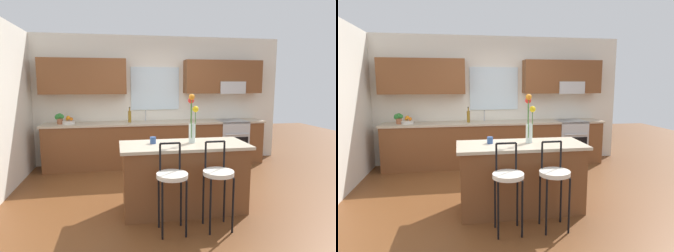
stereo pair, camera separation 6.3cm
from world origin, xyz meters
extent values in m
plane|color=brown|center=(0.00, 0.00, 0.00)|extent=(14.00, 14.00, 0.00)
cube|color=silver|center=(0.00, 2.06, 1.35)|extent=(5.60, 0.12, 2.70)
cube|color=brown|center=(-1.46, 1.83, 1.85)|extent=(1.68, 0.34, 0.70)
cube|color=brown|center=(1.46, 1.83, 1.85)|extent=(1.68, 0.34, 0.70)
cube|color=silver|center=(0.00, 1.99, 1.60)|extent=(1.03, 0.03, 0.90)
cube|color=#B7BABC|center=(1.63, 1.80, 1.62)|extent=(0.56, 0.36, 0.26)
cube|color=brown|center=(0.00, 1.70, 0.44)|extent=(4.50, 0.60, 0.88)
cube|color=#BCAD93|center=(0.00, 1.70, 0.90)|extent=(4.56, 0.64, 0.04)
cube|color=#B7BABC|center=(-0.23, 1.70, 0.85)|extent=(0.54, 0.38, 0.11)
cylinder|color=#B7BABC|center=(-0.23, 1.86, 1.03)|extent=(0.02, 0.02, 0.22)
cylinder|color=#B7BABC|center=(-0.23, 1.80, 1.14)|extent=(0.02, 0.12, 0.02)
cube|color=#B7BABC|center=(1.63, 1.68, 0.46)|extent=(0.60, 0.60, 0.92)
cube|color=black|center=(1.63, 1.38, 0.40)|extent=(0.52, 0.02, 0.40)
cylinder|color=#B7BABC|center=(1.63, 1.35, 0.66)|extent=(0.50, 0.02, 0.02)
cube|color=brown|center=(0.04, -0.53, 0.44)|extent=(1.62, 0.66, 0.88)
cube|color=#BCAD93|center=(0.04, -0.53, 0.90)|extent=(1.70, 0.74, 0.04)
cylinder|color=black|center=(-0.37, -1.25, 0.33)|extent=(0.02, 0.02, 0.66)
cylinder|color=black|center=(-0.10, -1.25, 0.33)|extent=(0.02, 0.02, 0.66)
cylinder|color=black|center=(-0.37, -0.98, 0.33)|extent=(0.02, 0.02, 0.66)
cylinder|color=black|center=(-0.10, -0.98, 0.33)|extent=(0.02, 0.02, 0.66)
cylinder|color=silver|center=(-0.23, -1.12, 0.69)|extent=(0.36, 0.36, 0.05)
cylinder|color=black|center=(-0.35, -0.98, 0.87)|extent=(0.02, 0.02, 0.32)
cylinder|color=black|center=(-0.12, -0.98, 0.87)|extent=(0.02, 0.02, 0.32)
cylinder|color=black|center=(-0.23, -0.98, 1.03)|extent=(0.23, 0.02, 0.02)
cylinder|color=black|center=(0.18, -1.25, 0.33)|extent=(0.02, 0.02, 0.66)
cylinder|color=black|center=(0.45, -1.25, 0.33)|extent=(0.02, 0.02, 0.66)
cylinder|color=black|center=(0.18, -0.98, 0.33)|extent=(0.02, 0.02, 0.66)
cylinder|color=black|center=(0.45, -0.98, 0.33)|extent=(0.02, 0.02, 0.66)
cylinder|color=silver|center=(0.32, -1.12, 0.69)|extent=(0.36, 0.36, 0.05)
cylinder|color=black|center=(0.20, -0.98, 0.87)|extent=(0.02, 0.02, 0.32)
cylinder|color=black|center=(0.43, -0.98, 0.87)|extent=(0.02, 0.02, 0.32)
cylinder|color=black|center=(0.32, -0.98, 1.03)|extent=(0.23, 0.02, 0.02)
cylinder|color=silver|center=(0.16, -0.48, 1.05)|extent=(0.09, 0.09, 0.26)
cylinder|color=#3D722D|center=(0.21, -0.47, 1.19)|extent=(0.01, 0.01, 0.38)
sphere|color=yellow|center=(0.21, -0.47, 1.38)|extent=(0.08, 0.08, 0.08)
cylinder|color=#3D722D|center=(0.15, -0.46, 1.25)|extent=(0.01, 0.01, 0.49)
sphere|color=red|center=(0.15, -0.46, 1.49)|extent=(0.08, 0.08, 0.08)
cylinder|color=#3D722D|center=(0.14, -0.53, 1.27)|extent=(0.01, 0.01, 0.54)
sphere|color=orange|center=(0.14, -0.53, 1.54)|extent=(0.08, 0.08, 0.08)
cylinder|color=#33518C|center=(-0.36, -0.45, 0.97)|extent=(0.08, 0.08, 0.09)
cylinder|color=silver|center=(-1.77, 1.70, 0.95)|extent=(0.24, 0.24, 0.06)
sphere|color=orange|center=(-1.71, 1.70, 1.01)|extent=(0.07, 0.07, 0.07)
sphere|color=orange|center=(-1.79, 1.75, 1.01)|extent=(0.07, 0.07, 0.07)
sphere|color=orange|center=(-1.77, 1.70, 1.04)|extent=(0.07, 0.07, 0.07)
cylinder|color=olive|center=(-0.57, 1.70, 1.04)|extent=(0.06, 0.06, 0.24)
cylinder|color=olive|center=(-0.57, 1.70, 1.19)|extent=(0.03, 0.03, 0.07)
cylinder|color=black|center=(-0.57, 1.70, 1.23)|extent=(0.03, 0.03, 0.02)
cylinder|color=#9E5B3D|center=(-1.93, 1.70, 0.98)|extent=(0.11, 0.11, 0.11)
sphere|color=#2D7A33|center=(-1.93, 1.70, 1.09)|extent=(0.09, 0.09, 0.09)
sphere|color=#2D7A33|center=(-1.97, 1.71, 1.06)|extent=(0.12, 0.12, 0.12)
sphere|color=#2D7A33|center=(-1.89, 1.69, 1.07)|extent=(0.09, 0.09, 0.09)
camera|label=1|loc=(-0.84, -4.22, 1.73)|focal=31.02mm
camera|label=2|loc=(-0.78, -4.23, 1.73)|focal=31.02mm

